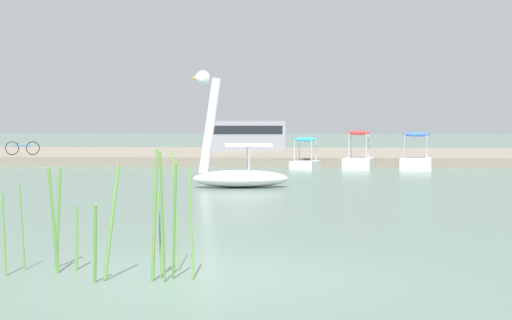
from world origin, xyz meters
TOP-DOWN VIEW (x-y plane):
  - ground_plane at (0.00, 0.00)m, footprint 474.82×474.82m
  - shore_bank_far at (0.00, 37.42)m, footprint 153.12×19.78m
  - swan_boat at (-1.21, 14.75)m, footprint 3.07×1.77m
  - pedal_boat_blue at (5.46, 26.06)m, footprint 1.61×2.48m
  - pedal_boat_red at (3.00, 26.41)m, footprint 1.52×2.43m
  - pedal_boat_cyan at (0.64, 26.37)m, footprint 1.38×1.96m
  - bicycle_parked at (-13.73, 30.33)m, footprint 1.68×0.38m
  - parked_van at (-3.16, 39.22)m, footprint 4.79×2.23m
  - reed_clump_foreground at (-1.21, -0.18)m, footprint 2.37×1.24m

SIDE VIEW (x-z plane):
  - ground_plane at x=0.00m, z-range 0.00..0.00m
  - shore_bank_far at x=0.00m, z-range 0.00..0.44m
  - pedal_boat_red at x=3.00m, z-range -0.41..1.28m
  - pedal_boat_blue at x=5.46m, z-range -0.38..1.25m
  - pedal_boat_cyan at x=0.64m, z-range -0.24..1.16m
  - swan_boat at x=-1.21m, z-range -1.19..2.35m
  - reed_clump_foreground at x=-1.21m, z-range -0.13..1.43m
  - bicycle_parked at x=-13.73m, z-range 0.44..1.14m
  - parked_van at x=-3.16m, z-range 0.51..2.30m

